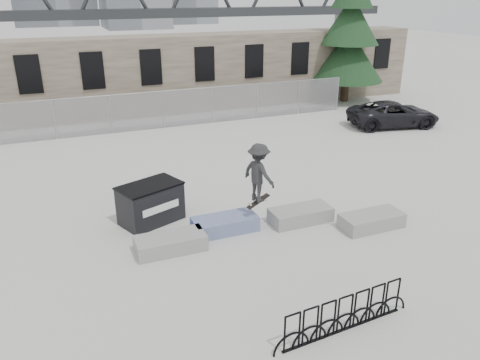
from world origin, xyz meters
The scene contains 13 objects.
ground centered at (0.00, 0.00, 0.00)m, with size 120.00×120.00×0.00m, color beige.
stone_wall centered at (0.00, 16.24, 2.26)m, with size 36.00×2.58×4.50m.
chainlink_fence centered at (0.00, 12.50, 1.04)m, with size 22.06×0.06×2.02m.
planter_far_left centered at (-2.92, -0.26, 0.25)m, with size 2.00×0.90×0.46m.
planter_center_left centered at (-1.06, 0.25, 0.25)m, with size 2.00×0.90×0.46m.
planter_center_right centered at (1.43, -0.07, 0.25)m, with size 2.00×0.90×0.46m.
planter_offset centered at (3.31, -1.28, 0.25)m, with size 2.00×0.90×0.46m.
dumpster centered at (-3.03, 1.77, 0.65)m, with size 2.24×1.81×1.28m.
bike_rack centered at (-0.26, -5.06, 0.44)m, with size 3.58×0.31×0.90m.
spruce_tree centered at (12.85, 14.45, 4.69)m, with size 4.71×4.71×11.50m.
truss_bridge centered at (10.00, 55.00, 4.13)m, with size 70.00×3.00×9.80m.
suv centered at (11.72, 8.09, 0.68)m, with size 2.27×4.91×1.37m, color black.
skateboarder centered at (-0.04, 0.01, 1.88)m, with size 1.06×1.35×2.03m.
Camera 1 is at (-5.51, -11.89, 6.98)m, focal length 35.00 mm.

